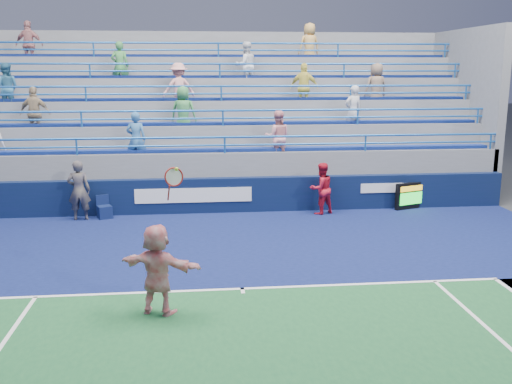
{
  "coord_description": "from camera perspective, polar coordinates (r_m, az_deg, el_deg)",
  "views": [
    {
      "loc": [
        -0.86,
        -10.96,
        4.44
      ],
      "look_at": [
        0.54,
        2.5,
        1.5
      ],
      "focal_mm": 40.0,
      "sensor_mm": 36.0,
      "label": 1
    }
  ],
  "objects": [
    {
      "name": "bleacher_stand",
      "position": [
        21.44,
        -3.64,
        4.47
      ],
      "size": [
        18.0,
        5.6,
        6.13
      ],
      "color": "slate",
      "rests_on": "ground"
    },
    {
      "name": "sponsor_wall",
      "position": [
        17.9,
        -3.04,
        -0.3
      ],
      "size": [
        18.0,
        0.32,
        1.1
      ],
      "color": "#091735",
      "rests_on": "ground"
    },
    {
      "name": "serve_speed_board",
      "position": [
        19.0,
        15.32,
        -0.36
      ],
      "size": [
        1.22,
        0.55,
        0.86
      ],
      "color": "black",
      "rests_on": "ground"
    },
    {
      "name": "ball_girl",
      "position": [
        17.71,
        6.54,
        0.34
      ],
      "size": [
        0.95,
        0.86,
        1.61
      ],
      "primitive_type": "imported",
      "rotation": [
        0.0,
        0.0,
        3.53
      ],
      "color": "red",
      "rests_on": "ground"
    },
    {
      "name": "ground",
      "position": [
        11.85,
        -1.38,
        -9.74
      ],
      "size": [
        120.0,
        120.0,
        0.0
      ],
      "primitive_type": "plane",
      "color": "#333538"
    },
    {
      "name": "judge_chair",
      "position": [
        17.8,
        -14.9,
        -1.86
      ],
      "size": [
        0.52,
        0.53,
        0.7
      ],
      "color": "#0E1943",
      "rests_on": "ground"
    },
    {
      "name": "line_judge",
      "position": [
        17.65,
        -17.29,
        0.15
      ],
      "size": [
        0.68,
        0.46,
        1.81
      ],
      "primitive_type": "imported",
      "rotation": [
        0.0,
        0.0,
        3.18
      ],
      "color": "#131635",
      "rests_on": "ground"
    },
    {
      "name": "tennis_player",
      "position": [
        10.62,
        -9.83,
        -7.62
      ],
      "size": [
        1.66,
        1.09,
        2.75
      ],
      "color": "white",
      "rests_on": "ground"
    }
  ]
}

